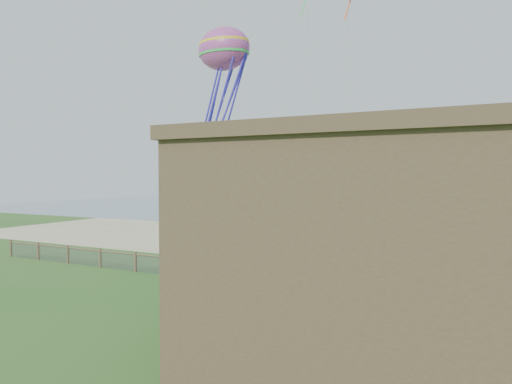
% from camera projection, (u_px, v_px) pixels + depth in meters
% --- Properties ---
extents(ground, '(160.00, 160.00, 0.00)m').
position_uv_depth(ground, '(147.00, 309.00, 20.57)').
color(ground, '#275D1F').
rests_on(ground, ground).
extents(sand_beach, '(72.00, 20.00, 0.02)m').
position_uv_depth(sand_beach, '(312.00, 244.00, 40.21)').
color(sand_beach, tan).
rests_on(sand_beach, ground).
extents(ocean, '(160.00, 68.00, 0.02)m').
position_uv_depth(ocean, '(398.00, 211.00, 79.50)').
color(ocean, slate).
rests_on(ocean, ground).
extents(chainlink_fence, '(36.20, 0.20, 1.25)m').
position_uv_depth(chainlink_fence, '(217.00, 272.00, 25.91)').
color(chainlink_fence, brown).
rests_on(chainlink_fence, ground).
extents(motel, '(15.00, 10.00, 7.00)m').
position_uv_depth(motel, '(464.00, 259.00, 13.72)').
color(motel, '#483A26').
rests_on(motel, ground).
extents(motel_deck, '(15.00, 2.00, 0.50)m').
position_uv_depth(motel_deck, '(468.00, 313.00, 19.19)').
color(motel_deck, brown).
rests_on(motel_deck, ground).
extents(picnic_table, '(1.76, 1.39, 0.70)m').
position_uv_depth(picnic_table, '(192.00, 303.00, 20.31)').
color(picnic_table, brown).
rests_on(picnic_table, ground).
extents(octopus_kite, '(4.35, 3.79, 7.48)m').
position_uv_depth(octopus_kite, '(224.00, 78.00, 30.60)').
color(octopus_kite, '#FF6028').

